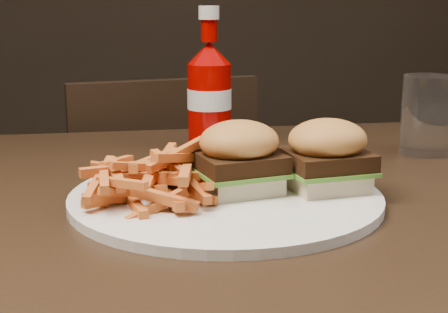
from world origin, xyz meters
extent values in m
cube|color=black|center=(0.00, 0.00, 0.73)|extent=(1.20, 0.80, 0.04)
cube|color=black|center=(-0.15, 0.65, 0.43)|extent=(0.43, 0.43, 0.04)
cylinder|color=white|center=(-0.10, -0.03, 0.76)|extent=(0.34, 0.34, 0.01)
cube|color=beige|center=(-0.08, -0.02, 0.77)|extent=(0.09, 0.09, 0.02)
cube|color=beige|center=(0.01, -0.03, 0.77)|extent=(0.09, 0.08, 0.02)
cylinder|color=#9A0200|center=(-0.08, 0.26, 0.81)|extent=(0.07, 0.07, 0.13)
cylinder|color=white|center=(0.22, 0.16, 0.81)|extent=(0.08, 0.08, 0.12)
camera|label=1|loc=(-0.22, -0.74, 0.97)|focal=55.00mm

